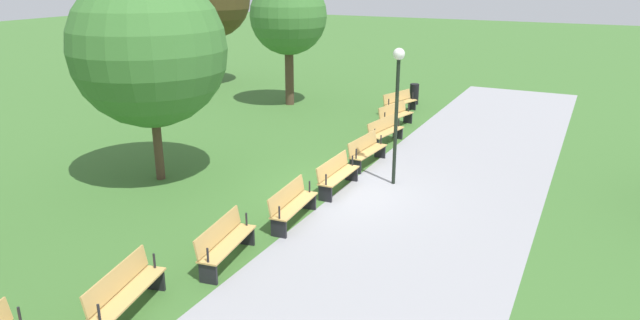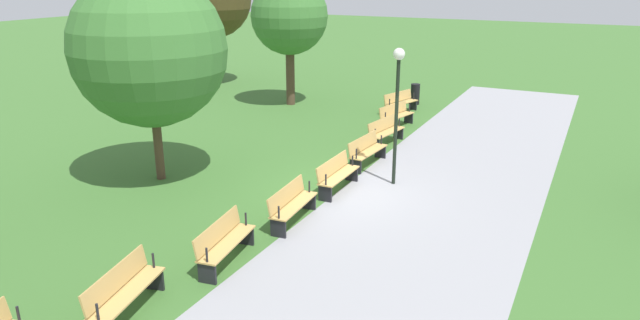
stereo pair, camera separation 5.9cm
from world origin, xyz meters
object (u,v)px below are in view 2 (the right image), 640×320
object	(u,v)px
bench_0	(400,102)
bench_3	(367,150)
bench_6	(224,241)
bench_7	(124,290)
tree_2	(149,49)
tree_3	(289,16)
bench_2	(385,131)
bench_1	(396,115)
trash_bin	(415,94)
bench_4	(337,174)
bench_5	(292,203)
lamp_post	(397,91)

from	to	relation	value
bench_0	bench_3	xyz separation A→B (m)	(6.97, 1.31, 0.00)
bench_0	bench_6	bearing A→B (deg)	21.35
bench_7	tree_2	world-z (taller)	tree_2
tree_3	bench_2	bearing A→B (deg)	56.53
bench_0	bench_1	xyz separation A→B (m)	(2.29, 0.61, 0.00)
bench_1	bench_3	world-z (taller)	same
bench_2	bench_7	size ratio (longest dim) A/B	1.00
bench_2	bench_6	distance (m)	9.44
bench_7	bench_3	bearing A→B (deg)	162.92
bench_1	bench_7	world-z (taller)	same
tree_2	trash_bin	world-z (taller)	tree_2
bench_0	bench_2	bearing A→B (deg)	29.86
bench_6	tree_3	bearing A→B (deg)	-164.39
bench_1	trash_bin	xyz separation A→B (m)	(-4.19, -0.55, -0.01)
bench_1	trash_bin	bearing A→B (deg)	-159.74
bench_4	bench_6	distance (m)	4.73
bench_2	tree_2	size ratio (longest dim) A/B	0.32
bench_5	lamp_post	size ratio (longest dim) A/B	0.49
bench_0	bench_4	xyz separation A→B (m)	(9.34, 1.40, 0.00)
bench_5	bench_4	bearing A→B (deg)	173.60
bench_1	bench_2	xyz separation A→B (m)	(2.33, 0.44, 0.00)
bench_5	bench_7	xyz separation A→B (m)	(4.68, -0.70, 0.00)
bench_3	bench_4	bearing A→B (deg)	6.40
bench_5	lamp_post	xyz separation A→B (m)	(-3.55, 1.32, 2.20)
bench_4	bench_5	size ratio (longest dim) A/B	0.98
bench_3	bench_6	size ratio (longest dim) A/B	0.99
bench_4	bench_6	world-z (taller)	same
tree_3	bench_7	bearing A→B (deg)	19.52
bench_1	bench_5	bearing A→B (deg)	17.08
bench_1	bench_2	size ratio (longest dim) A/B	1.00
bench_1	bench_0	bearing A→B (deg)	-152.28
tree_2	bench_2	bearing A→B (deg)	143.19
tree_2	bench_1	bearing A→B (deg)	153.80
tree_2	trash_bin	size ratio (longest dim) A/B	6.31
bench_7	bench_1	bearing A→B (deg)	167.18
tree_2	bench_5	bearing A→B (deg)	79.41
bench_7	lamp_post	bearing A→B (deg)	153.40
bench_5	bench_3	bearing A→B (deg)	175.73
bench_4	tree_3	world-z (taller)	tree_3
bench_0	lamp_post	xyz separation A→B (m)	(8.16, 2.63, 2.20)
tree_2	trash_bin	distance (m)	13.60
bench_1	tree_3	bearing A→B (deg)	-93.67
bench_3	tree_2	world-z (taller)	tree_2
bench_2	trash_bin	world-z (taller)	trash_bin
trash_bin	bench_5	bearing A→B (deg)	5.24
tree_3	trash_bin	xyz separation A→B (m)	(-2.54, 5.04, -3.42)
bench_4	trash_bin	size ratio (longest dim) A/B	1.99
bench_7	trash_bin	distance (m)	18.30
trash_bin	bench_6	bearing A→B (deg)	3.53
bench_2	bench_3	distance (m)	2.37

